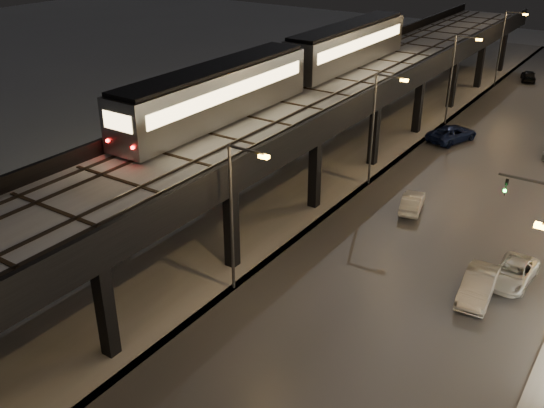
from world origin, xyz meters
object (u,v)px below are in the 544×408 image
Objects in this scene: car_mid_silver at (452,134)px; car_far_white at (528,76)px; car_onc_silver at (478,287)px; car_near_white at (412,203)px; subway_train at (292,65)px; car_onc_dark at (513,274)px.

car_mid_silver is 27.04m from car_far_white.
car_near_white is at bearing 126.23° from car_onc_silver.
car_mid_silver is (10.07, 12.68, -7.72)m from subway_train.
car_onc_dark is at bearing -22.82° from subway_train.
car_near_white is at bearing 150.18° from car_onc_dark.
car_onc_dark is at bearing 60.29° from car_onc_silver.
subway_train is 9.81× the size of car_near_white.
car_onc_silver is at bearing -111.35° from car_onc_dark.
car_onc_silver is (19.90, -11.65, -7.71)m from subway_train.
car_onc_silver is at bearing -30.35° from subway_train.
car_far_white is 0.87× the size of car_onc_silver.
subway_train is 41.87m from car_far_white.
subway_train reaches higher than car_mid_silver.
car_near_white is 43.01m from car_far_white.
car_far_white is at bearing 105.43° from car_onc_dark.
car_onc_silver is 3.03m from car_onc_dark.
subway_train is at bearing 160.58° from car_onc_dark.
car_mid_silver reaches higher than car_onc_dark.
car_far_white reaches higher than car_near_white.
car_mid_silver is 1.16× the size of car_onc_silver.
subway_train reaches higher than car_near_white.
subway_train is 24.31m from car_onc_silver.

